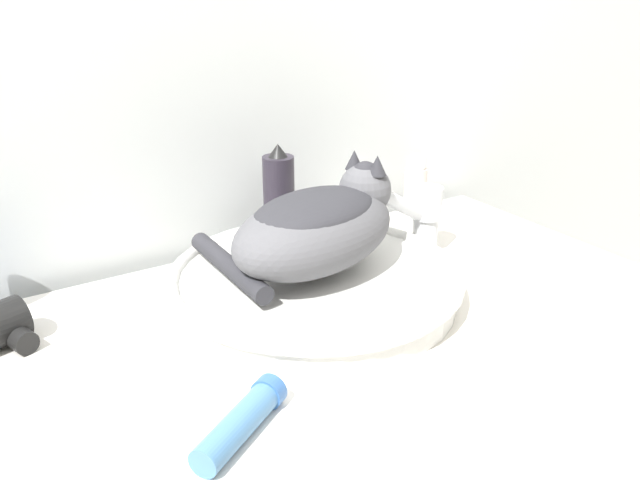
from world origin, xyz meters
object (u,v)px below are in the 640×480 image
object	(u,v)px
cat	(318,225)
cream_tube	(241,422)
deodorant_stick	(415,186)
faucet	(422,216)
hairspray_can_black	(279,202)

from	to	relation	value
cat	cream_tube	world-z (taller)	cat
deodorant_stick	cream_tube	xyz separation A→B (m)	(-0.58, -0.41, -0.05)
faucet	cream_tube	bearing A→B (deg)	19.64
cream_tube	hairspray_can_black	bearing A→B (deg)	56.05
cat	cream_tube	size ratio (longest dim) A/B	2.28
cat	cream_tube	xyz separation A→B (m)	(-0.24, -0.23, -0.10)
hairspray_can_black	faucet	bearing A→B (deg)	-37.84
faucet	hairspray_can_black	size ratio (longest dim) A/B	0.75
cat	hairspray_can_black	xyz separation A→B (m)	(0.04, 0.19, -0.03)
cream_tube	faucet	bearing A→B (deg)	29.50
faucet	cream_tube	size ratio (longest dim) A/B	1.02
hairspray_can_black	deodorant_stick	distance (m)	0.30
cream_tube	deodorant_stick	bearing A→B (deg)	35.55
hairspray_can_black	deodorant_stick	xyz separation A→B (m)	(0.30, 0.00, -0.02)
faucet	cream_tube	distance (m)	0.54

